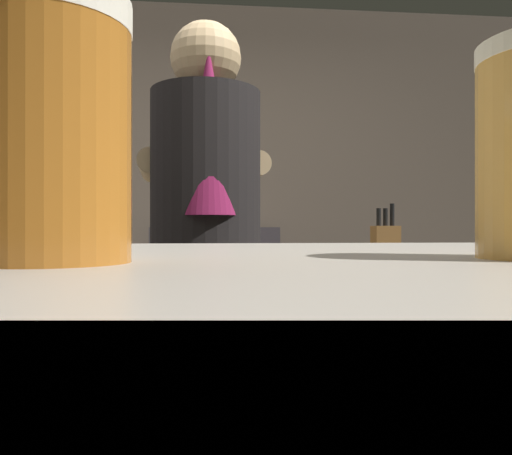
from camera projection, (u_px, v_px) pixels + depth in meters
name	position (u px, v px, depth m)	size (l,w,h in m)	color
wall_back	(197.00, 191.00, 3.58)	(5.20, 0.10, 2.70)	brown
prep_counter	(273.00, 384.00, 1.99)	(2.10, 0.60, 0.89)	#4B422A
back_shelf	(215.00, 307.00, 3.31)	(0.84, 0.36, 1.09)	#3B3539
bartender	(206.00, 255.00, 1.51)	(0.45, 0.53, 1.72)	#292C41
knife_block	(385.00, 249.00, 1.97)	(0.10, 0.08, 0.29)	olive
mixing_bowl	(192.00, 269.00, 1.92)	(0.21, 0.21, 0.06)	#C85430
chefs_knife	(278.00, 275.00, 1.94)	(0.24, 0.03, 0.01)	silver
pint_glass_near	(54.00, 131.00, 0.27)	(0.08, 0.08, 0.14)	#B46923
bottle_hot_sauce	(182.00, 215.00, 3.38)	(0.06, 0.06, 0.22)	#558935
bottle_vinegar	(217.00, 211.00, 3.25)	(0.06, 0.06, 0.27)	#CAD380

